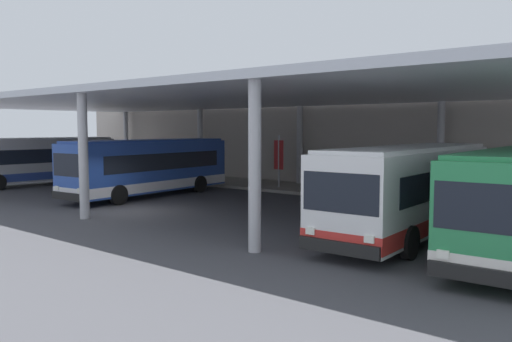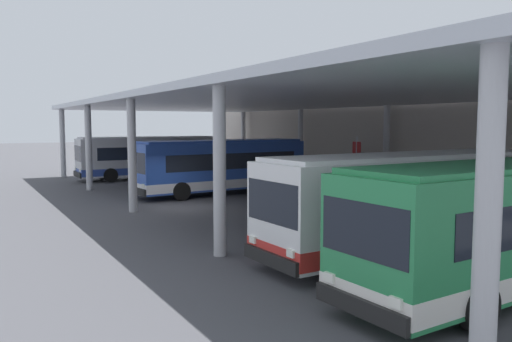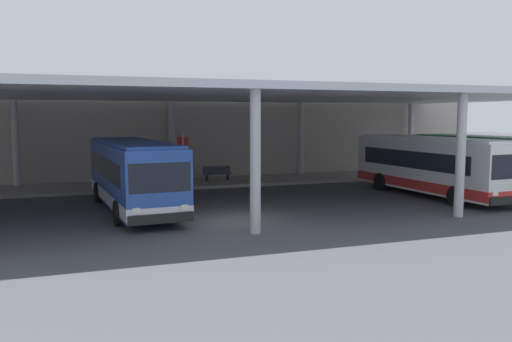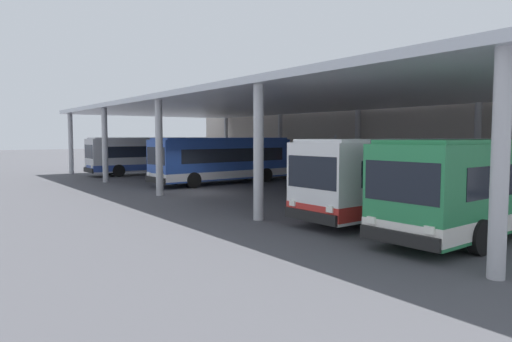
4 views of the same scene
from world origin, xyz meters
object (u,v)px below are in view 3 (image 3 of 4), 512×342
bus_second_bay (133,174)px  bus_middle_bay (431,165)px  bench_waiting (217,173)px  banner_sign (183,154)px  bus_far_bay (492,164)px

bus_second_bay → bus_middle_bay: same height
bus_middle_bay → bench_waiting: (-9.43, 9.03, -0.99)m
banner_sign → bench_waiting: bearing=20.2°
bench_waiting → bus_second_bay: bearing=-128.1°
bus_middle_bay → bench_waiting: size_ratio=5.89×
bus_second_bay → bus_middle_bay: bearing=-4.1°
bus_second_bay → bench_waiting: bearing=51.9°
bus_second_bay → bus_far_bay: same height
bus_second_bay → bus_far_bay: (19.42, -1.48, 0.00)m
bus_middle_bay → bus_second_bay: bearing=175.9°
bus_second_bay → bus_middle_bay: size_ratio=1.01×
bus_middle_bay → banner_sign: (-11.81, 8.15, 0.32)m
banner_sign → bus_far_bay: bearing=-28.6°
bus_middle_bay → banner_sign: banner_sign is taller
bus_second_bay → bench_waiting: size_ratio=5.93×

